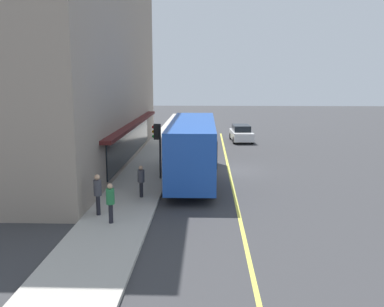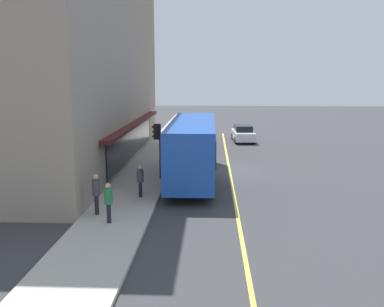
% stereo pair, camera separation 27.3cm
% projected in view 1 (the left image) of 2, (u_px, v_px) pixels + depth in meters
% --- Properties ---
extents(ground, '(120.00, 120.00, 0.00)m').
position_uv_depth(ground, '(229.00, 170.00, 28.19)').
color(ground, '#38383A').
extents(sidewalk, '(80.00, 2.99, 0.15)m').
position_uv_depth(sidewalk, '(149.00, 168.00, 28.36)').
color(sidewalk, '#B2ADA3').
rests_on(sidewalk, ground).
extents(lane_centre_stripe, '(36.00, 0.16, 0.01)m').
position_uv_depth(lane_centre_stripe, '(229.00, 170.00, 28.19)').
color(lane_centre_stripe, '#D8D14C').
rests_on(lane_centre_stripe, ground).
extents(storefront_building, '(25.58, 9.55, 15.54)m').
position_uv_depth(storefront_building, '(64.00, 50.00, 29.37)').
color(storefront_building, gray).
rests_on(storefront_building, ground).
extents(bus, '(11.14, 2.65, 3.50)m').
position_uv_depth(bus, '(193.00, 147.00, 25.20)').
color(bus, '#1E4CAD').
rests_on(bus, ground).
extents(traffic_light, '(0.30, 0.52, 3.20)m').
position_uv_depth(traffic_light, '(157.00, 138.00, 24.94)').
color(traffic_light, '#2D2D33').
rests_on(traffic_light, sidewalk).
extents(car_maroon, '(4.33, 1.92, 1.52)m').
position_uv_depth(car_maroon, '(193.00, 142.00, 35.42)').
color(car_maroon, maroon).
rests_on(car_maroon, ground).
extents(car_white, '(4.39, 2.04, 1.52)m').
position_uv_depth(car_white, '(241.00, 133.00, 40.36)').
color(car_white, white).
rests_on(car_white, ground).
extents(car_silver, '(4.33, 1.92, 1.52)m').
position_uv_depth(car_silver, '(196.00, 132.00, 41.42)').
color(car_silver, '#B7BABF').
rests_on(car_silver, ground).
extents(pedestrian_waiting, '(0.34, 0.34, 1.66)m').
position_uv_depth(pedestrian_waiting, '(110.00, 199.00, 17.51)').
color(pedestrian_waiting, black).
rests_on(pedestrian_waiting, sidewalk).
extents(pedestrian_by_curb, '(0.34, 0.34, 1.59)m').
position_uv_depth(pedestrian_by_curb, '(141.00, 178.00, 21.27)').
color(pedestrian_by_curb, black).
rests_on(pedestrian_by_curb, sidewalk).
extents(pedestrian_near_storefront, '(0.34, 0.34, 1.79)m').
position_uv_depth(pedestrian_near_storefront, '(98.00, 191.00, 18.53)').
color(pedestrian_near_storefront, black).
rests_on(pedestrian_near_storefront, sidewalk).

